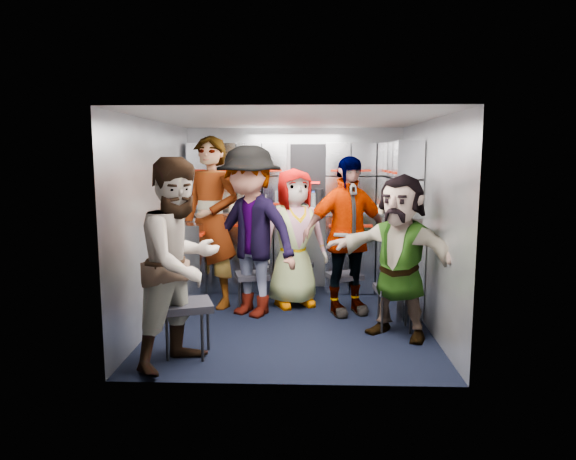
{
  "coord_description": "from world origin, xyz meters",
  "views": [
    {
      "loc": [
        0.16,
        -5.23,
        1.74
      ],
      "look_at": [
        -0.04,
        0.35,
        0.93
      ],
      "focal_mm": 32.0,
      "sensor_mm": 36.0,
      "label": 1
    }
  ],
  "objects_px": {
    "jump_seat_mid_right": "(344,278)",
    "attendant_arc_a": "(181,263)",
    "jump_seat_center": "(294,268)",
    "attendant_arc_d": "(346,236)",
    "attendant_standing": "(211,222)",
    "attendant_arc_e": "(399,257)",
    "jump_seat_near_left": "(187,308)",
    "attendant_arc_c": "(294,238)",
    "jump_seat_near_right": "(395,291)",
    "jump_seat_mid_left": "(252,277)",
    "attendant_arc_b": "(250,232)"
  },
  "relations": [
    {
      "from": "jump_seat_near_right",
      "to": "jump_seat_center",
      "type": "bearing_deg",
      "value": 135.39
    },
    {
      "from": "attendant_arc_b",
      "to": "jump_seat_center",
      "type": "bearing_deg",
      "value": 81.37
    },
    {
      "from": "jump_seat_center",
      "to": "jump_seat_mid_right",
      "type": "xyz_separation_m",
      "value": [
        0.58,
        -0.3,
        -0.04
      ]
    },
    {
      "from": "attendant_arc_a",
      "to": "attendant_arc_b",
      "type": "height_order",
      "value": "attendant_arc_b"
    },
    {
      "from": "attendant_arc_b",
      "to": "attendant_arc_e",
      "type": "bearing_deg",
      "value": 8.34
    },
    {
      "from": "jump_seat_mid_right",
      "to": "attendant_arc_d",
      "type": "relative_size",
      "value": 0.25
    },
    {
      "from": "jump_seat_mid_left",
      "to": "jump_seat_near_right",
      "type": "relative_size",
      "value": 0.97
    },
    {
      "from": "jump_seat_near_right",
      "to": "attendant_standing",
      "type": "relative_size",
      "value": 0.23
    },
    {
      "from": "attendant_standing",
      "to": "attendant_arc_c",
      "type": "xyz_separation_m",
      "value": [
        0.95,
        0.06,
        -0.18
      ]
    },
    {
      "from": "jump_seat_near_left",
      "to": "jump_seat_center",
      "type": "xyz_separation_m",
      "value": [
        0.89,
        1.77,
        -0.03
      ]
    },
    {
      "from": "jump_seat_near_right",
      "to": "attendant_arc_b",
      "type": "xyz_separation_m",
      "value": [
        -1.5,
        0.45,
        0.53
      ]
    },
    {
      "from": "jump_seat_center",
      "to": "attendant_arc_e",
      "type": "relative_size",
      "value": 0.3
    },
    {
      "from": "jump_seat_near_right",
      "to": "attendant_arc_c",
      "type": "xyz_separation_m",
      "value": [
        -1.03,
        0.84,
        0.4
      ]
    },
    {
      "from": "jump_seat_near_left",
      "to": "jump_seat_center",
      "type": "relative_size",
      "value": 1.08
    },
    {
      "from": "attendant_arc_c",
      "to": "jump_seat_near_left",
      "type": "bearing_deg",
      "value": -140.95
    },
    {
      "from": "attendant_arc_d",
      "to": "attendant_standing",
      "type": "bearing_deg",
      "value": 149.5
    },
    {
      "from": "attendant_standing",
      "to": "attendant_arc_a",
      "type": "distance_m",
      "value": 1.71
    },
    {
      "from": "jump_seat_near_left",
      "to": "attendant_arc_a",
      "type": "distance_m",
      "value": 0.47
    },
    {
      "from": "attendant_arc_a",
      "to": "attendant_arc_d",
      "type": "relative_size",
      "value": 0.99
    },
    {
      "from": "jump_seat_mid_right",
      "to": "attendant_standing",
      "type": "xyz_separation_m",
      "value": [
        -1.53,
        0.06,
        0.62
      ]
    },
    {
      "from": "jump_seat_mid_right",
      "to": "attendant_arc_a",
      "type": "bearing_deg",
      "value": -131.79
    },
    {
      "from": "attendant_arc_c",
      "to": "attendant_arc_e",
      "type": "relative_size",
      "value": 1.02
    },
    {
      "from": "jump_seat_center",
      "to": "attendant_standing",
      "type": "distance_m",
      "value": 1.14
    },
    {
      "from": "attendant_arc_a",
      "to": "attendant_arc_e",
      "type": "relative_size",
      "value": 1.1
    },
    {
      "from": "attendant_arc_b",
      "to": "attendant_arc_d",
      "type": "xyz_separation_m",
      "value": [
        1.05,
        0.08,
        -0.05
      ]
    },
    {
      "from": "jump_seat_near_left",
      "to": "attendant_standing",
      "type": "relative_size",
      "value": 0.26
    },
    {
      "from": "attendant_standing",
      "to": "attendant_arc_b",
      "type": "xyz_separation_m",
      "value": [
        0.48,
        -0.33,
        -0.06
      ]
    },
    {
      "from": "attendant_arc_a",
      "to": "attendant_arc_d",
      "type": "height_order",
      "value": "attendant_arc_d"
    },
    {
      "from": "jump_seat_near_left",
      "to": "jump_seat_center",
      "type": "height_order",
      "value": "jump_seat_near_left"
    },
    {
      "from": "jump_seat_center",
      "to": "attendant_arc_e",
      "type": "height_order",
      "value": "attendant_arc_e"
    },
    {
      "from": "jump_seat_center",
      "to": "jump_seat_mid_right",
      "type": "relative_size",
      "value": 1.07
    },
    {
      "from": "attendant_arc_b",
      "to": "jump_seat_near_left",
      "type": "bearing_deg",
      "value": -78.12
    },
    {
      "from": "jump_seat_center",
      "to": "attendant_arc_c",
      "type": "xyz_separation_m",
      "value": [
        0.0,
        -0.18,
        0.4
      ]
    },
    {
      "from": "jump_seat_mid_left",
      "to": "attendant_arc_d",
      "type": "height_order",
      "value": "attendant_arc_d"
    },
    {
      "from": "jump_seat_mid_right",
      "to": "attendant_arc_a",
      "type": "distance_m",
      "value": 2.26
    },
    {
      "from": "jump_seat_mid_right",
      "to": "attendant_arc_a",
      "type": "relative_size",
      "value": 0.26
    },
    {
      "from": "jump_seat_mid_left",
      "to": "jump_seat_center",
      "type": "distance_m",
      "value": 0.61
    },
    {
      "from": "jump_seat_center",
      "to": "attendant_arc_b",
      "type": "bearing_deg",
      "value": -129.77
    },
    {
      "from": "jump_seat_mid_right",
      "to": "attendant_arc_b",
      "type": "height_order",
      "value": "attendant_arc_b"
    },
    {
      "from": "attendant_arc_a",
      "to": "attendant_standing",
      "type": "bearing_deg",
      "value": 33.22
    },
    {
      "from": "jump_seat_center",
      "to": "jump_seat_near_right",
      "type": "xyz_separation_m",
      "value": [
        1.03,
        -1.02,
        -0.0
      ]
    },
    {
      "from": "jump_seat_center",
      "to": "attendant_standing",
      "type": "relative_size",
      "value": 0.24
    },
    {
      "from": "jump_seat_near_left",
      "to": "attendant_arc_d",
      "type": "relative_size",
      "value": 0.29
    },
    {
      "from": "attendant_arc_b",
      "to": "attendant_arc_c",
      "type": "height_order",
      "value": "attendant_arc_b"
    },
    {
      "from": "jump_seat_near_left",
      "to": "attendant_arc_b",
      "type": "bearing_deg",
      "value": 70.74
    },
    {
      "from": "jump_seat_near_right",
      "to": "attendant_arc_e",
      "type": "xyz_separation_m",
      "value": [
        0.0,
        -0.18,
        0.39
      ]
    },
    {
      "from": "attendant_arc_d",
      "to": "jump_seat_near_left",
      "type": "bearing_deg",
      "value": -160.33
    },
    {
      "from": "attendant_standing",
      "to": "attendant_arc_e",
      "type": "height_order",
      "value": "attendant_standing"
    },
    {
      "from": "attendant_arc_a",
      "to": "attendant_arc_c",
      "type": "height_order",
      "value": "attendant_arc_a"
    },
    {
      "from": "jump_seat_center",
      "to": "jump_seat_near_right",
      "type": "relative_size",
      "value": 1.06
    }
  ]
}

